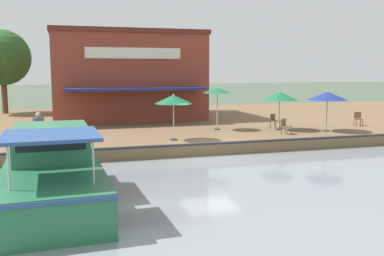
{
  "coord_description": "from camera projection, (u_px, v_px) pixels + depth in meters",
  "views": [
    {
      "loc": [
        18.72,
        -6.36,
        4.09
      ],
      "look_at": [
        -1.0,
        -0.56,
        1.3
      ],
      "focal_mm": 40.0,
      "sensor_mm": 36.0,
      "label": 1
    }
  ],
  "objects": [
    {
      "name": "person_near_entrance",
      "position": [
        39.0,
        127.0,
        18.49
      ],
      "size": [
        0.48,
        0.48,
        1.69
      ],
      "color": "#4C4C56",
      "rests_on": "quay_deck"
    },
    {
      "name": "ground_plane",
      "position": [
        209.0,
        158.0,
        20.13
      ],
      "size": [
        220.0,
        220.0,
        0.0
      ],
      "primitive_type": "plane",
      "color": "#4C5B47"
    },
    {
      "name": "quay_edge_fender",
      "position": [
        209.0,
        144.0,
        20.14
      ],
      "size": [
        0.2,
        50.4,
        0.1
      ],
      "primitive_type": "cube",
      "color": "#2D2D33",
      "rests_on": "quay_deck"
    },
    {
      "name": "patio_umbrella_mid_patio_left",
      "position": [
        328.0,
        96.0,
        24.33
      ],
      "size": [
        2.24,
        2.24,
        2.32
      ],
      "color": "#B7B7B7",
      "rests_on": "quay_deck"
    },
    {
      "name": "cafe_chair_far_corner_seat",
      "position": [
        274.0,
        120.0,
        25.88
      ],
      "size": [
        0.58,
        0.58,
        0.85
      ],
      "color": "brown",
      "rests_on": "quay_deck"
    },
    {
      "name": "patio_umbrella_far_corner",
      "position": [
        217.0,
        91.0,
        24.92
      ],
      "size": [
        1.7,
        1.7,
        2.51
      ],
      "color": "#B7B7B7",
      "rests_on": "quay_deck"
    },
    {
      "name": "waterfront_restaurant",
      "position": [
        126.0,
        75.0,
        31.92
      ],
      "size": [
        10.34,
        10.56,
        6.22
      ],
      "color": "brown",
      "rests_on": "quay_deck"
    },
    {
      "name": "patio_umbrella_back_row",
      "position": [
        173.0,
        99.0,
        21.22
      ],
      "size": [
        1.88,
        1.88,
        2.31
      ],
      "color": "#B7B7B7",
      "rests_on": "quay_deck"
    },
    {
      "name": "tree_behind_restaurant",
      "position": [
        0.0,
        59.0,
        33.96
      ],
      "size": [
        4.66,
        4.44,
        6.72
      ],
      "color": "brown",
      "rests_on": "quay_deck"
    },
    {
      "name": "cafe_chair_under_first_umbrella",
      "position": [
        285.0,
        126.0,
        23.42
      ],
      "size": [
        0.59,
        0.59,
        0.85
      ],
      "color": "brown",
      "rests_on": "quay_deck"
    },
    {
      "name": "cafe_chair_facing_river",
      "position": [
        358.0,
        118.0,
        27.06
      ],
      "size": [
        0.56,
        0.56,
        0.85
      ],
      "color": "brown",
      "rests_on": "quay_deck"
    },
    {
      "name": "motorboat_far_downstream",
      "position": [
        53.0,
        172.0,
        13.49
      ],
      "size": [
        8.13,
        3.1,
        2.39
      ],
      "color": "#287047",
      "rests_on": "river_water"
    },
    {
      "name": "quay_deck",
      "position": [
        160.0,
        124.0,
        30.55
      ],
      "size": [
        22.0,
        56.0,
        0.6
      ],
      "primitive_type": "cube",
      "color": "brown",
      "rests_on": "ground"
    },
    {
      "name": "patio_umbrella_near_quay_edge",
      "position": [
        280.0,
        96.0,
        24.86
      ],
      "size": [
        2.06,
        2.06,
        2.28
      ],
      "color": "#B7B7B7",
      "rests_on": "quay_deck"
    }
  ]
}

